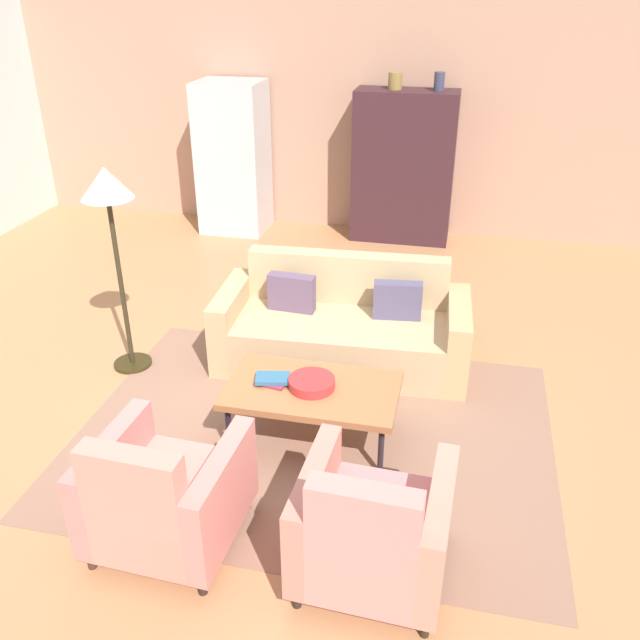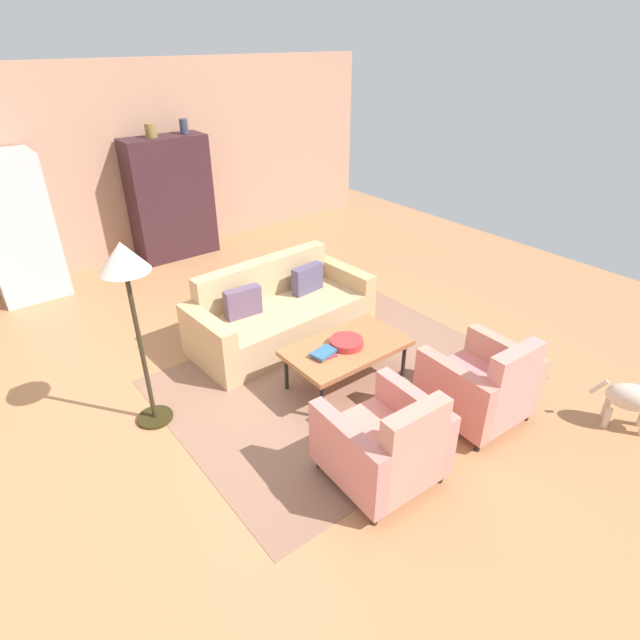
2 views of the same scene
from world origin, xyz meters
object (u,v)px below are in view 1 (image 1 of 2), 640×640
Objects in this scene: coffee_table at (312,392)px; vase_round at (439,81)px; armchair_left at (163,499)px; refrigerator at (233,158)px; armchair_right at (372,534)px; floor_lamp at (109,203)px; couch at (343,328)px; book_stack at (273,379)px; fruit_bowl at (312,383)px; vase_tall at (395,81)px; cabinet at (403,167)px.

vase_round reaches higher than coffee_table.
refrigerator reaches higher than armchair_left.
floor_lamp reaches higher than armchair_right.
couch is at bearing 16.92° from floor_lamp.
couch is at bearing 78.31° from armchair_left.
armchair_right is (0.60, -1.17, -0.06)m from coffee_table.
couch is at bearing 90.21° from coffee_table.
armchair_left reaches higher than book_stack.
floor_lamp is (-1.74, 0.66, 0.97)m from fruit_bowl.
armchair_right is 3.16m from floor_lamp.
book_stack is 4.49m from vase_tall.
floor_lamp is (-1.46, 0.66, 0.98)m from book_stack.
armchair_left is 1.22m from book_stack.
vase_round is at bearing -0.77° from cabinet.
vase_tall reaches higher than refrigerator.
cabinet is 4.09m from floor_lamp.
vase_tall reaches higher than floor_lamp.
refrigerator is (-2.58, 5.31, 0.58)m from armchair_right.
armchair_right is at bearing -64.10° from refrigerator.
floor_lamp is at bearing 13.98° from couch.
floor_lamp reaches higher than coffee_table.
book_stack is at bearing -95.77° from cabinet.
refrigerator is (-1.98, -0.10, -0.97)m from vase_tall.
book_stack is (-0.29, 0.00, 0.06)m from coffee_table.
coffee_table is at bearing -96.63° from vase_round.
couch reaches higher than fruit_bowl.
fruit_bowl is 2.10m from floor_lamp.
couch is 1.19× the size of cabinet.
vase_round reaches higher than vase_tall.
refrigerator is at bearing 115.56° from coffee_table.
coffee_table is 0.70× the size of floor_lamp.
floor_lamp is at bearing -86.05° from refrigerator.
armchair_right reaches higher than coffee_table.
fruit_bowl is 0.28m from book_stack.
armchair_right is at bearing -62.89° from coffee_table.
armchair_left is at bearing -177.42° from armchair_right.
couch is 2.44× the size of armchair_right.
floor_lamp is at bearing 144.64° from armchair_right.
couch is 2.43m from armchair_left.
refrigerator reaches higher than book_stack.
vase_tall is at bearing 98.95° from armchair_right.
refrigerator is (-2.13, -0.10, 0.03)m from cabinet.
couch is at bearing 106.92° from armchair_right.
coffee_table is 1.31m from armchair_right.
couch is 3.46m from vase_tall.
armchair_right reaches higher than book_stack.
floor_lamp is at bearing 124.57° from armchair_left.
cabinet is at bearing 84.23° from book_stack.
coffee_table is 5.84× the size of vase_round.
armchair_right is 0.49× the size of cabinet.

